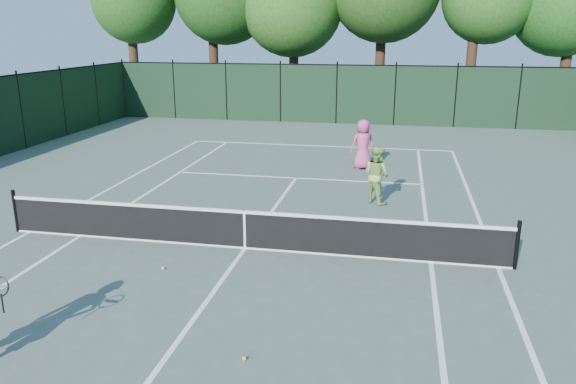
% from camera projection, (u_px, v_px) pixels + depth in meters
% --- Properties ---
extents(ground, '(90.00, 90.00, 0.00)m').
position_uv_depth(ground, '(245.00, 248.00, 12.76)').
color(ground, '#4A5A51').
rests_on(ground, ground).
extents(sideline_doubles_left, '(0.10, 23.77, 0.01)m').
position_uv_depth(sideline_doubles_left, '(30.00, 232.00, 13.79)').
color(sideline_doubles_left, white).
rests_on(sideline_doubles_left, ground).
extents(sideline_doubles_right, '(0.10, 23.77, 0.01)m').
position_uv_depth(sideline_doubles_right, '(498.00, 268.00, 11.73)').
color(sideline_doubles_right, white).
rests_on(sideline_doubles_right, ground).
extents(sideline_singles_left, '(0.10, 23.77, 0.01)m').
position_uv_depth(sideline_singles_left, '(81.00, 236.00, 13.53)').
color(sideline_singles_left, white).
rests_on(sideline_singles_left, ground).
extents(sideline_singles_right, '(0.10, 23.77, 0.01)m').
position_uv_depth(sideline_singles_right, '(431.00, 262.00, 11.99)').
color(sideline_singles_right, white).
rests_on(sideline_singles_right, ground).
extents(baseline_far, '(10.97, 0.10, 0.01)m').
position_uv_depth(baseline_far, '(319.00, 146.00, 23.95)').
color(baseline_far, white).
rests_on(baseline_far, ground).
extents(service_line_far, '(8.23, 0.10, 0.01)m').
position_uv_depth(service_line_far, '(296.00, 178.00, 18.78)').
color(service_line_far, white).
rests_on(service_line_far, ground).
extents(center_service_line, '(0.10, 12.80, 0.01)m').
position_uv_depth(center_service_line, '(245.00, 248.00, 12.76)').
color(center_service_line, white).
rests_on(center_service_line, ground).
extents(tennis_net, '(11.69, 0.09, 1.06)m').
position_uv_depth(tennis_net, '(245.00, 229.00, 12.63)').
color(tennis_net, black).
rests_on(tennis_net, ground).
extents(fence_far, '(24.00, 0.05, 3.00)m').
position_uv_depth(fence_far, '(337.00, 95.00, 29.29)').
color(fence_far, black).
rests_on(fence_far, ground).
extents(player_pink, '(1.02, 0.87, 1.77)m').
position_uv_depth(player_pink, '(363.00, 144.00, 19.81)').
color(player_pink, '#CD4882').
rests_on(player_pink, ground).
extents(player_green, '(1.01, 0.99, 1.65)m').
position_uv_depth(player_green, '(377.00, 175.00, 15.91)').
color(player_green, '#96C261').
rests_on(player_green, ground).
extents(loose_ball_near_cart, '(0.07, 0.07, 0.07)m').
position_uv_depth(loose_ball_near_cart, '(244.00, 358.00, 8.44)').
color(loose_ball_near_cart, '#CDD22B').
rests_on(loose_ball_near_cart, ground).
extents(loose_ball_midcourt, '(0.07, 0.07, 0.07)m').
position_uv_depth(loose_ball_midcourt, '(163.00, 268.00, 11.63)').
color(loose_ball_midcourt, '#D2EF31').
rests_on(loose_ball_midcourt, ground).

